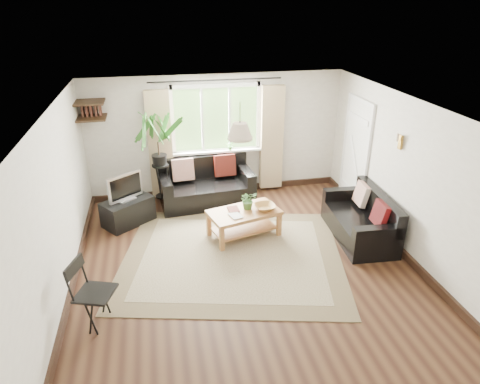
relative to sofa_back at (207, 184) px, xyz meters
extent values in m
plane|color=black|center=(0.28, -2.25, -0.41)|extent=(5.50, 5.50, 0.00)
plane|color=white|center=(0.28, -2.25, 1.99)|extent=(5.50, 5.50, 0.00)
cube|color=beige|center=(0.28, 0.50, 0.79)|extent=(5.00, 0.02, 2.40)
cube|color=beige|center=(0.28, -5.00, 0.79)|extent=(5.00, 0.02, 2.40)
cube|color=beige|center=(-2.22, -2.25, 0.79)|extent=(0.02, 5.50, 2.40)
cube|color=beige|center=(2.78, -2.25, 0.79)|extent=(0.02, 5.50, 2.40)
cube|color=#B8AD8F|center=(0.14, -1.96, -0.40)|extent=(3.94, 3.58, 0.02)
cube|color=silver|center=(2.75, -0.55, 0.59)|extent=(0.06, 0.96, 2.06)
imported|color=#355C24|center=(0.54, -1.30, 0.21)|extent=(0.32, 0.29, 0.31)
imported|color=olive|center=(0.80, -1.39, 0.10)|extent=(0.37, 0.37, 0.09)
imported|color=silver|center=(0.19, -1.55, 0.07)|extent=(0.24, 0.28, 0.02)
imported|color=brown|center=(0.19, -1.31, 0.07)|extent=(0.19, 0.25, 0.02)
cube|color=black|center=(-1.48, -0.53, -0.18)|extent=(0.98, 0.90, 0.46)
imported|color=#2D6023|center=(0.53, 0.38, 0.65)|extent=(0.14, 0.10, 0.27)
camera|label=1|loc=(-0.87, -7.53, 3.32)|focal=32.00mm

